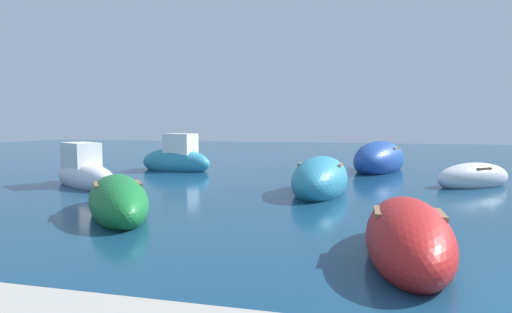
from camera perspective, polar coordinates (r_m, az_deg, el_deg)
The scene contains 7 objects.
moored_boat_0 at distance 10.79m, azimuth -17.86°, elevation -5.60°, with size 3.45×4.05×1.19m.
moored_boat_2 at distance 19.82m, azimuth -10.55°, elevation -0.43°, with size 3.74×2.08×1.96m.
moored_boat_3 at distance 7.48m, azimuth 19.56°, elevation -10.13°, with size 1.34×3.70×1.20m.
moored_boat_4 at distance 20.26m, azimuth 16.10°, elevation -0.43°, with size 3.22×5.14×1.73m.
moored_boat_5 at distance 13.53m, azimuth 8.56°, elevation -3.05°, with size 1.90×4.15×1.47m.
moored_boat_6 at distance 15.93m, azimuth -21.84°, elevation -2.07°, with size 3.89×3.02×1.72m.
moored_boat_9 at distance 16.52m, azimuth 26.92°, elevation -2.52°, with size 3.16×2.76×1.05m.
Camera 1 is at (-3.08, -5.66, 2.21)m, focal length 30.09 mm.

